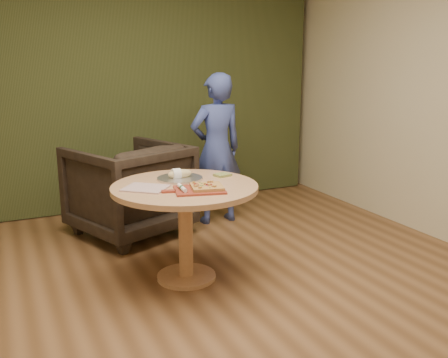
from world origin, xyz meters
TOP-DOWN VIEW (x-y plane):
  - room_shell at (0.00, 0.00)m, footprint 5.04×6.04m
  - curtain at (0.00, 2.90)m, footprint 4.80×0.14m
  - pedestal_table at (0.02, 0.76)m, footprint 1.10×1.10m
  - pizza_paddle at (0.04, 0.56)m, footprint 0.47×0.35m
  - flatbread_pizza at (0.11, 0.55)m, footprint 0.27×0.27m
  - cutlery_roll at (-0.07, 0.58)m, footprint 0.04×0.20m
  - newspaper at (-0.28, 0.77)m, footprint 0.39×0.38m
  - serving_tray at (0.05, 0.94)m, footprint 0.36×0.36m
  - bread_roll at (0.04, 0.94)m, footprint 0.19×0.09m
  - green_packet at (0.39, 0.90)m, footprint 0.14×0.13m
  - armchair at (-0.11, 1.95)m, footprint 1.22×1.18m
  - person_standing at (0.81, 1.94)m, footprint 0.57×0.38m

SIDE VIEW (x-z plane):
  - armchair at x=-0.11m, z-range 0.00..0.98m
  - pedestal_table at x=0.02m, z-range 0.23..0.98m
  - newspaper at x=-0.28m, z-range 0.75..0.76m
  - serving_tray at x=0.05m, z-range 0.75..0.77m
  - pizza_paddle at x=0.04m, z-range 0.75..0.77m
  - green_packet at x=0.39m, z-range 0.75..0.77m
  - person_standing at x=0.81m, z-range 0.00..1.53m
  - flatbread_pizza at x=0.11m, z-range 0.76..0.79m
  - cutlery_roll at x=-0.07m, z-range 0.76..0.80m
  - bread_roll at x=0.04m, z-range 0.75..0.84m
  - room_shell at x=0.00m, z-range -0.02..2.82m
  - curtain at x=0.00m, z-range 0.01..2.79m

